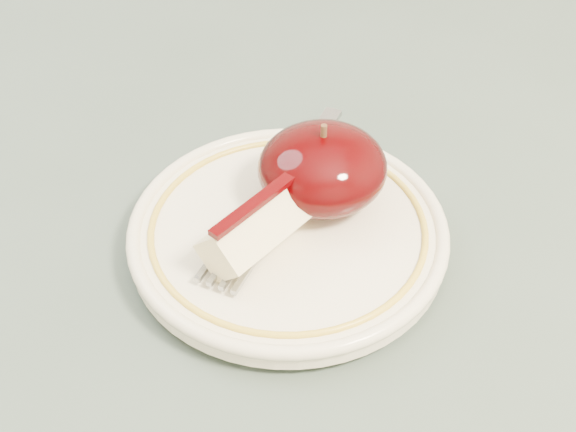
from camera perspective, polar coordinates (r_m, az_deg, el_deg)
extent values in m
cylinder|color=brown|center=(1.16, 14.60, 0.61)|extent=(0.05, 0.05, 0.71)
cube|color=#42514A|center=(0.53, -2.91, -3.89)|extent=(0.90, 0.90, 0.04)
cylinder|color=#EBE3C5|center=(0.51, 0.00, -2.04)|extent=(0.11, 0.11, 0.01)
cylinder|color=#EBE3C5|center=(0.50, 0.00, -1.32)|extent=(0.20, 0.20, 0.01)
torus|color=#EBE3C5|center=(0.50, 0.00, -0.92)|extent=(0.20, 0.20, 0.01)
torus|color=gold|center=(0.50, 0.00, -0.80)|extent=(0.17, 0.17, 0.00)
ellipsoid|color=black|center=(0.50, 2.46, 3.42)|extent=(0.08, 0.08, 0.05)
cylinder|color=#472D19|center=(0.49, 2.56, 5.94)|extent=(0.00, 0.00, 0.01)
cube|color=#FFF3BB|center=(0.48, -1.65, -0.44)|extent=(0.09, 0.08, 0.04)
cube|color=#330103|center=(0.46, -1.70, 1.38)|extent=(0.07, 0.06, 0.00)
cube|color=gray|center=(0.55, 1.44, 4.76)|extent=(0.07, 0.09, 0.00)
cube|color=gray|center=(0.51, -1.28, 0.77)|extent=(0.02, 0.03, 0.00)
cube|color=gray|center=(0.49, -2.55, -1.09)|extent=(0.04, 0.03, 0.00)
cube|color=gray|center=(0.47, -2.85, -3.84)|extent=(0.03, 0.03, 0.00)
cube|color=gray|center=(0.47, -3.70, -3.56)|extent=(0.03, 0.03, 0.00)
cube|color=gray|center=(0.47, -4.55, -3.27)|extent=(0.03, 0.03, 0.00)
cube|color=gray|center=(0.48, -5.38, -2.99)|extent=(0.03, 0.03, 0.00)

